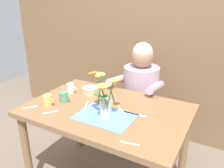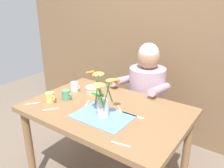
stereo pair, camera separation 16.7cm
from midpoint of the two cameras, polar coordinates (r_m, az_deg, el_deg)
The scene contains 15 objects.
wood_panel_backdrop at distance 2.49m, azimuth 9.25°, elevation 14.53°, with size 4.00×0.10×2.50m, color brown.
dining_table at distance 1.76m, azimuth -4.12°, elevation -8.88°, with size 1.20×0.80×0.74m.
seated_person at distance 2.27m, azimuth 4.98°, elevation -4.00°, with size 0.45×0.47×1.14m.
striped_placemat at distance 1.60m, azimuth -4.82°, elevation -8.22°, with size 0.40×0.28×0.01m, color #6B93D1.
flower_vase at distance 1.52m, azimuth -4.90°, elevation -2.73°, with size 0.26×0.27×0.34m.
ceramic_bowl at distance 1.97m, azimuth -7.98°, elevation -1.59°, with size 0.14×0.14×0.06m.
dinner_knife at distance 1.63m, azimuth 2.44°, elevation -7.52°, with size 0.19×0.02×0.01m, color silver.
ceramic_mug at distance 1.83m, azimuth -18.30°, elevation -3.92°, with size 0.09×0.07×0.08m.
coffee_cup at distance 2.02m, azimuth -12.66°, elevation -1.06°, with size 0.09×0.07×0.08m.
tea_cup at distance 1.86m, azimuth -14.47°, elevation -3.19°, with size 0.09×0.07×0.08m.
spoon_0 at distance 1.68m, azimuth -0.57°, elevation -6.51°, with size 0.10×0.09×0.01m.
spoon_1 at distance 1.79m, azimuth -9.00°, elevation -4.95°, with size 0.06×0.11×0.01m.
spoon_2 at distance 1.85m, azimuth -21.71°, elevation -5.38°, with size 0.09×0.10×0.01m.
spoon_3 at distance 1.73m, azimuth -18.49°, elevation -6.90°, with size 0.08×0.11×0.01m.
spoon_4 at distance 1.34m, azimuth -0.12°, elevation -14.52°, with size 0.12×0.04×0.01m.
Camera 1 is at (0.78, -1.31, 1.52)m, focal length 36.58 mm.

